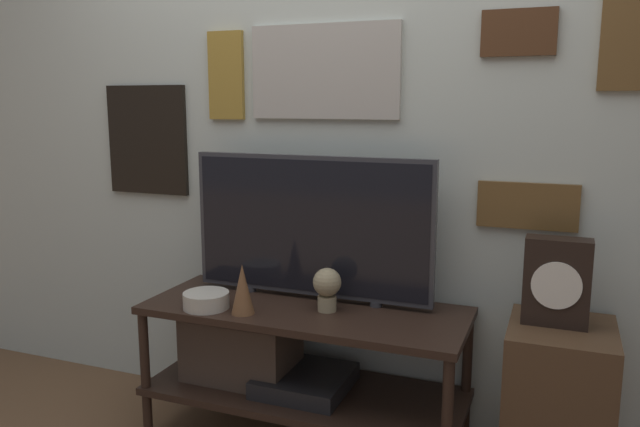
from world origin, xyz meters
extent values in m
cube|color=beige|center=(0.00, 0.61, 1.35)|extent=(6.40, 0.06, 2.70)
cube|color=#B2ADA3|center=(-0.02, 0.57, 1.54)|extent=(0.66, 0.02, 0.39)
cube|color=#B2BCC6|center=(-0.02, 0.56, 1.54)|extent=(0.62, 0.01, 0.36)
cube|color=brown|center=(0.82, 0.57, 1.02)|extent=(0.38, 0.02, 0.18)
cube|color=#2D2D33|center=(0.82, 0.56, 1.02)|extent=(0.34, 0.01, 0.14)
cube|color=black|center=(-0.93, 0.57, 1.23)|extent=(0.43, 0.02, 0.52)
cube|color=#2D2D33|center=(-0.93, 0.56, 1.23)|extent=(0.40, 0.01, 0.48)
cube|color=#4C2D19|center=(0.76, 0.57, 1.67)|extent=(0.27, 0.02, 0.17)
cube|color=#2D2D33|center=(0.76, 0.56, 1.67)|extent=(0.24, 0.01, 0.14)
cube|color=olive|center=(-0.49, 0.57, 1.53)|extent=(0.17, 0.02, 0.39)
cube|color=beige|center=(-0.49, 0.56, 1.53)|extent=(0.13, 0.01, 0.35)
cube|color=black|center=(0.00, 0.30, 0.58)|extent=(1.31, 0.52, 0.03)
cube|color=black|center=(0.00, 0.30, 0.23)|extent=(1.31, 0.52, 0.03)
cylinder|color=black|center=(-0.63, 0.07, 0.30)|extent=(0.04, 0.04, 0.59)
cylinder|color=black|center=(-0.63, 0.53, 0.30)|extent=(0.04, 0.04, 0.59)
cylinder|color=black|center=(0.63, 0.53, 0.30)|extent=(0.04, 0.04, 0.59)
cube|color=black|center=(0.00, 0.30, 0.28)|extent=(0.36, 0.36, 0.07)
cube|color=#47382D|center=(-0.30, 0.30, 0.38)|extent=(0.46, 0.28, 0.27)
cylinder|color=#333338|center=(-0.31, 0.42, 0.60)|extent=(0.05, 0.05, 0.02)
cylinder|color=#333338|center=(0.27, 0.42, 0.60)|extent=(0.05, 0.05, 0.02)
cube|color=#333338|center=(-0.02, 0.42, 0.91)|extent=(1.04, 0.04, 0.59)
cube|color=black|center=(-0.02, 0.40, 0.91)|extent=(1.01, 0.01, 0.55)
cylinder|color=beige|center=(-0.37, 0.14, 0.63)|extent=(0.19, 0.19, 0.07)
cone|color=brown|center=(-0.20, 0.14, 0.69)|extent=(0.09, 0.09, 0.20)
cylinder|color=tan|center=(0.10, 0.29, 0.62)|extent=(0.07, 0.07, 0.06)
sphere|color=tan|center=(0.10, 0.29, 0.71)|extent=(0.11, 0.11, 0.11)
cube|color=#513823|center=(0.98, 0.35, 0.31)|extent=(0.37, 0.41, 0.63)
cube|color=black|center=(0.95, 0.37, 0.78)|extent=(0.23, 0.10, 0.32)
cylinder|color=white|center=(0.95, 0.32, 0.78)|extent=(0.17, 0.01, 0.17)
camera|label=1|loc=(0.94, -1.93, 1.42)|focal=35.00mm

